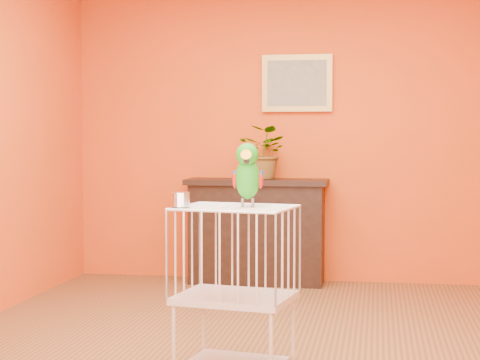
# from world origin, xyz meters

# --- Properties ---
(ground) EXTENTS (4.50, 4.50, 0.00)m
(ground) POSITION_xyz_m (0.00, 0.00, 0.00)
(ground) COLOR brown
(ground) RESTS_ON ground
(room_shell) EXTENTS (4.50, 4.50, 4.50)m
(room_shell) POSITION_xyz_m (0.00, 0.00, 1.58)
(room_shell) COLOR #EB4A16
(room_shell) RESTS_ON ground
(console_cabinet) EXTENTS (1.23, 0.44, 0.91)m
(console_cabinet) POSITION_xyz_m (-0.33, 2.03, 0.46)
(console_cabinet) COLOR black
(console_cabinet) RESTS_ON ground
(potted_plant) EXTENTS (0.57, 0.59, 0.36)m
(potted_plant) POSITION_xyz_m (-0.25, 2.08, 1.09)
(potted_plant) COLOR #26722D
(potted_plant) RESTS_ON console_cabinet
(framed_picture) EXTENTS (0.62, 0.04, 0.50)m
(framed_picture) POSITION_xyz_m (0.00, 2.22, 1.75)
(framed_picture) COLOR #B39140
(framed_picture) RESTS_ON room_shell
(birdcage) EXTENTS (0.65, 0.54, 0.91)m
(birdcage) POSITION_xyz_m (-0.03, -0.71, 0.47)
(birdcage) COLOR beige
(birdcage) RESTS_ON ground
(feed_cup) EXTENTS (0.10, 0.10, 0.07)m
(feed_cup) POSITION_xyz_m (-0.31, -0.80, 0.95)
(feed_cup) COLOR silver
(feed_cup) RESTS_ON birdcage
(parrot) EXTENTS (0.17, 0.30, 0.34)m
(parrot) POSITION_xyz_m (0.04, -0.70, 1.08)
(parrot) COLOR #59544C
(parrot) RESTS_ON birdcage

